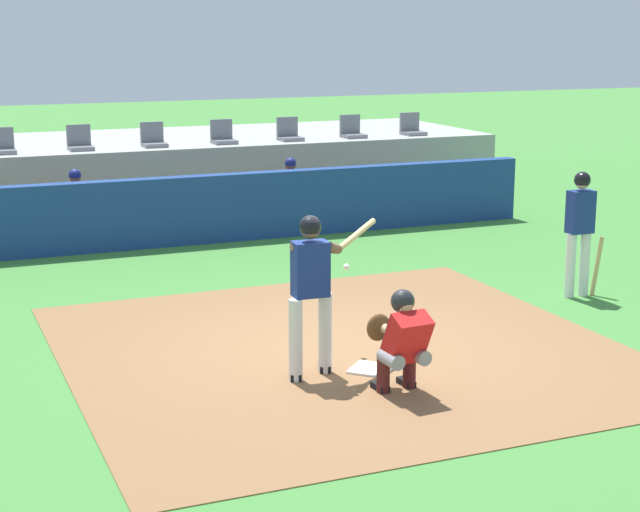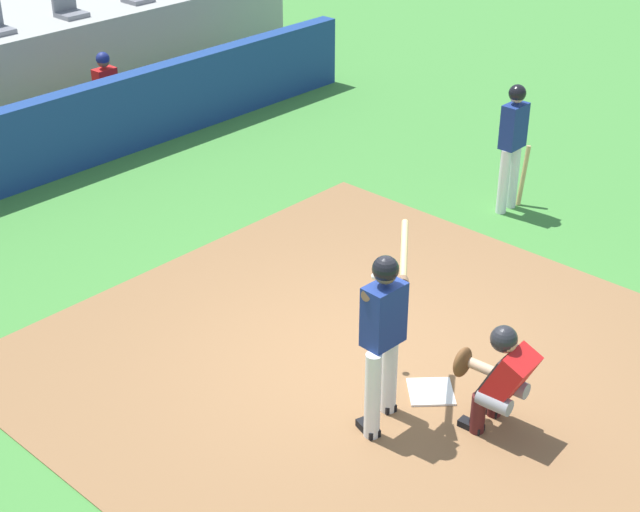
% 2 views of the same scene
% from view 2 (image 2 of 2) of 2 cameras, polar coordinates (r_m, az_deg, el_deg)
% --- Properties ---
extents(ground_plane, '(80.00, 80.00, 0.00)m').
position_cam_2_polar(ground_plane, '(10.00, 2.96, -6.35)').
color(ground_plane, '#428438').
extents(dirt_infield, '(6.40, 6.40, 0.01)m').
position_cam_2_polar(dirt_infield, '(10.00, 2.96, -6.32)').
color(dirt_infield, olive).
rests_on(dirt_infield, ground).
extents(home_plate, '(0.62, 0.62, 0.02)m').
position_cam_2_polar(home_plate, '(9.60, 6.64, -8.06)').
color(home_plate, white).
rests_on(home_plate, dirt_infield).
extents(batter_at_plate, '(1.32, 0.76, 1.80)m').
position_cam_2_polar(batter_at_plate, '(8.62, 3.84, -4.43)').
color(batter_at_plate, silver).
rests_on(batter_at_plate, ground).
extents(catcher_crouched, '(0.50, 1.92, 1.13)m').
position_cam_2_polar(catcher_crouched, '(8.92, 10.64, -6.99)').
color(catcher_crouched, gray).
rests_on(catcher_crouched, ground).
extents(on_deck_batter, '(0.58, 0.23, 1.79)m').
position_cam_2_polar(on_deck_batter, '(12.98, 11.47, 6.82)').
color(on_deck_batter, silver).
rests_on(on_deck_batter, ground).
extents(dugout_wall, '(13.00, 0.30, 1.20)m').
position_cam_2_polar(dugout_wall, '(14.25, -17.47, 6.23)').
color(dugout_wall, navy).
rests_on(dugout_wall, ground).
extents(dugout_player_3, '(0.49, 0.70, 1.30)m').
position_cam_2_polar(dugout_player_3, '(15.98, -12.40, 9.59)').
color(dugout_player_3, '#939399').
rests_on(dugout_player_3, ground).
extents(stadium_seat_6, '(0.46, 0.46, 0.48)m').
position_cam_2_polar(stadium_seat_6, '(17.75, -14.81, 14.12)').
color(stadium_seat_6, slate).
rests_on(stadium_seat_6, stands_platform).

